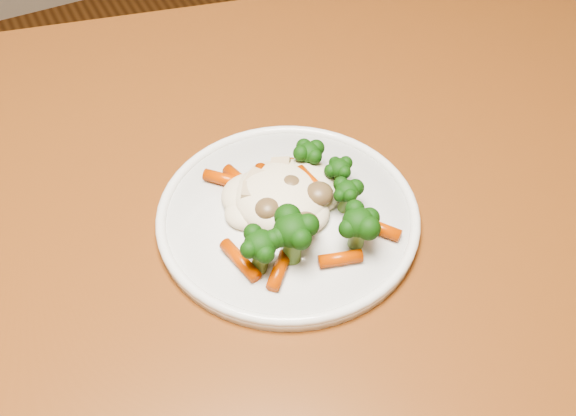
{
  "coord_description": "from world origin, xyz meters",
  "views": [
    {
      "loc": [
        -0.37,
        -0.66,
        1.27
      ],
      "look_at": [
        -0.16,
        -0.25,
        0.77
      ],
      "focal_mm": 45.0,
      "sensor_mm": 36.0,
      "label": 1
    }
  ],
  "objects": [
    {
      "name": "meal",
      "position": [
        -0.16,
        -0.25,
        0.78
      ],
      "size": [
        0.16,
        0.17,
        0.05
      ],
      "color": "#FAE9C8",
      "rests_on": "plate"
    },
    {
      "name": "dining_table",
      "position": [
        -0.28,
        -0.26,
        0.66
      ],
      "size": [
        1.47,
        1.14,
        0.75
      ],
      "rotation": [
        0.0,
        0.0,
        -0.22
      ],
      "color": "brown",
      "rests_on": "ground"
    },
    {
      "name": "plate",
      "position": [
        -0.16,
        -0.25,
        0.76
      ],
      "size": [
        0.25,
        0.25,
        0.01
      ],
      "primitive_type": "cylinder",
      "color": "white",
      "rests_on": "dining_table"
    }
  ]
}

